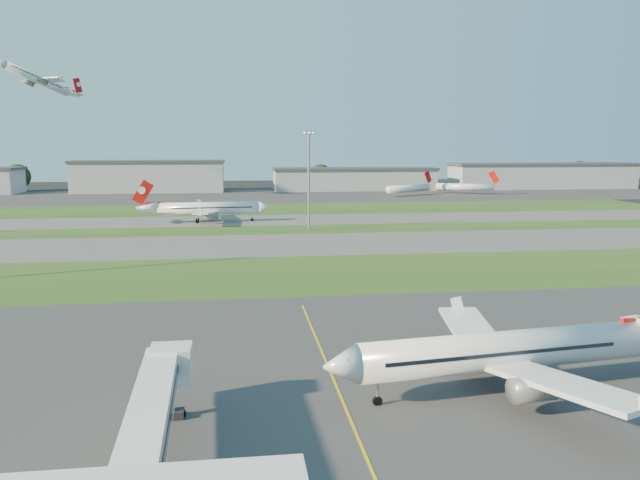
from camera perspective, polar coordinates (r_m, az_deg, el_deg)
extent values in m
plane|color=black|center=(58.25, -3.44, -13.64)|extent=(700.00, 700.00, 0.00)
cube|color=#333335|center=(58.25, -3.44, -13.64)|extent=(300.00, 70.00, 0.01)
cube|color=#244B19|center=(108.13, -5.49, -3.19)|extent=(300.00, 34.00, 0.01)
cube|color=#515154|center=(140.58, -6.01, -0.46)|extent=(300.00, 32.00, 0.01)
cube|color=#244B19|center=(165.31, -6.27, 0.90)|extent=(300.00, 18.00, 0.01)
cube|color=#515154|center=(187.13, -6.44, 1.79)|extent=(300.00, 26.00, 0.01)
cube|color=#244B19|center=(219.93, -6.63, 2.80)|extent=(300.00, 40.00, 0.01)
cube|color=#333335|center=(279.68, -6.87, 4.03)|extent=(400.00, 80.00, 0.01)
cube|color=gold|center=(58.79, 1.56, -13.42)|extent=(0.25, 60.00, 0.02)
cube|color=white|center=(44.10, -15.37, -15.87)|extent=(3.44, 24.08, 2.60)
cube|color=black|center=(44.10, -15.37, -15.87)|extent=(3.59, 24.08, 0.80)
cube|color=white|center=(54.57, -13.45, -10.94)|extent=(3.40, 3.00, 3.00)
cylinder|color=gray|center=(53.66, -13.56, -14.04)|extent=(0.70, 0.70, 3.20)
cube|color=black|center=(54.15, -13.52, -15.26)|extent=(2.20, 1.20, 0.70)
cylinder|color=white|center=(59.08, 16.45, -9.67)|extent=(27.87, 6.91, 3.50)
cube|color=white|center=(53.97, 21.42, -12.21)|extent=(8.85, 14.39, 1.42)
cube|color=white|center=(65.74, 13.78, -8.11)|extent=(5.77, 14.22, 1.42)
cylinder|color=slate|center=(55.11, 18.90, -12.76)|extent=(4.10, 2.58, 2.12)
cylinder|color=slate|center=(63.70, 13.52, -9.60)|extent=(4.10, 2.58, 2.12)
cylinder|color=white|center=(184.23, -10.13, 2.87)|extent=(29.07, 5.45, 3.66)
cube|color=#B60E0B|center=(184.40, -15.88, 4.21)|extent=(6.26, 0.72, 7.29)
cube|color=white|center=(191.94, -10.46, 2.94)|extent=(8.49, 15.08, 1.49)
cube|color=white|center=(176.60, -10.39, 2.46)|extent=(6.88, 15.00, 1.49)
cylinder|color=slate|center=(189.96, -10.01, 2.57)|extent=(4.18, 2.46, 2.22)
cylinder|color=slate|center=(178.85, -9.93, 2.21)|extent=(4.18, 2.46, 2.22)
cylinder|color=white|center=(274.60, -24.42, 13.26)|extent=(20.78, 20.70, 3.30)
cube|color=#B60E0B|center=(283.29, -21.45, 14.16)|extent=(4.20, 4.19, 6.57)
cube|color=white|center=(268.94, -23.53, 13.33)|extent=(13.16, 10.07, 1.34)
cube|color=white|center=(281.06, -24.94, 13.01)|extent=(10.03, 13.18, 1.34)
cylinder|color=slate|center=(269.88, -23.96, 13.08)|extent=(3.99, 3.99, 2.00)
cylinder|color=slate|center=(278.68, -24.98, 12.85)|extent=(3.99, 3.99, 2.00)
cylinder|color=white|center=(281.35, 8.09, 4.68)|extent=(23.75, 16.49, 3.20)
cube|color=#B60E0B|center=(290.81, 9.85, 5.72)|extent=(4.55, 3.00, 6.16)
cylinder|color=white|center=(296.50, 13.07, 4.74)|extent=(24.34, 15.29, 3.20)
cube|color=#B60E0B|center=(294.71, 15.62, 5.56)|extent=(4.68, 2.75, 6.16)
cylinder|color=gray|center=(163.16, -1.03, 5.25)|extent=(0.60, 0.60, 25.00)
cube|color=gray|center=(162.91, -1.04, 9.79)|extent=(3.20, 0.50, 0.80)
cube|color=#FFF2CC|center=(162.91, -1.04, 9.79)|extent=(2.80, 0.70, 0.35)
cube|color=#93959A|center=(311.89, -15.31, 5.54)|extent=(70.00, 22.00, 14.00)
cube|color=#383A3F|center=(311.61, -15.37, 6.94)|extent=(71.40, 23.00, 1.20)
cube|color=#93959A|center=(314.80, 3.14, 5.49)|extent=(80.00, 22.00, 10.00)
cube|color=#383A3F|center=(314.55, 3.14, 6.51)|extent=(81.60, 23.00, 1.20)
cube|color=#93959A|center=(347.60, 19.63, 5.47)|extent=(95.00, 22.00, 12.00)
cube|color=#383A3F|center=(347.36, 19.69, 6.55)|extent=(96.90, 23.00, 1.20)
cylinder|color=black|center=(341.34, -25.85, 4.42)|extent=(1.00, 1.00, 4.40)
sphere|color=black|center=(341.08, -25.90, 5.25)|extent=(12.10, 12.10, 12.10)
cylinder|color=black|center=(320.84, -10.57, 4.85)|extent=(1.00, 1.00, 3.60)
sphere|color=black|center=(320.61, -10.59, 5.57)|extent=(9.90, 9.90, 9.90)
cylinder|color=black|center=(326.36, 0.07, 5.11)|extent=(1.00, 1.00, 4.20)
sphere|color=black|center=(326.10, 0.07, 5.93)|extent=(11.55, 11.55, 11.55)
cylinder|color=black|center=(342.67, 12.69, 5.03)|extent=(1.00, 1.00, 3.80)
sphere|color=black|center=(342.45, 12.72, 5.74)|extent=(10.45, 10.45, 10.45)
cylinder|color=black|center=(376.20, 22.57, 4.94)|extent=(1.00, 1.00, 4.60)
sphere|color=black|center=(375.96, 22.62, 5.73)|extent=(12.65, 12.65, 12.65)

